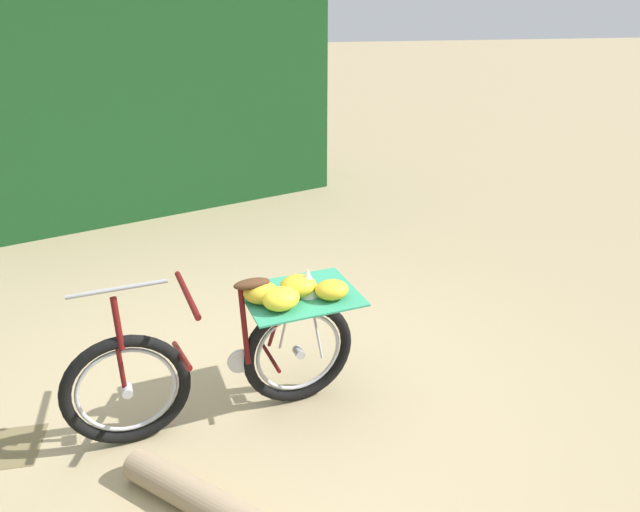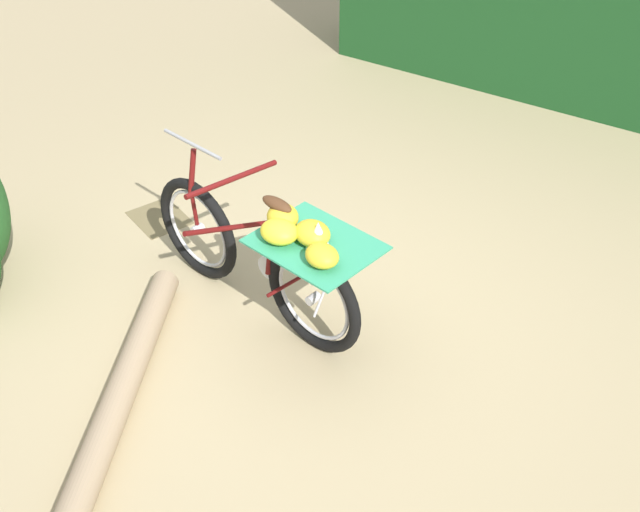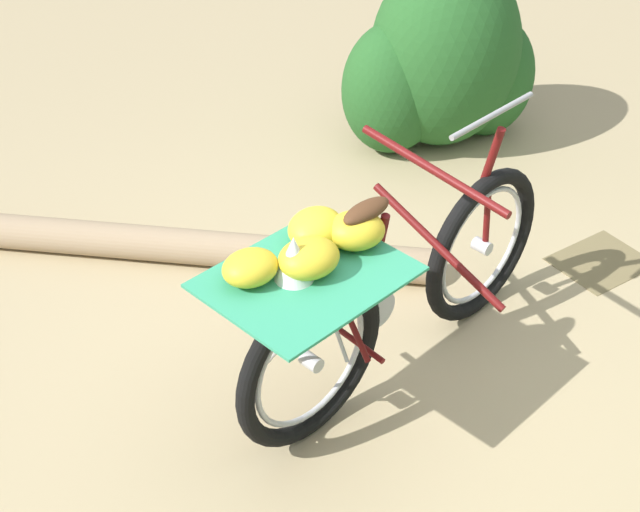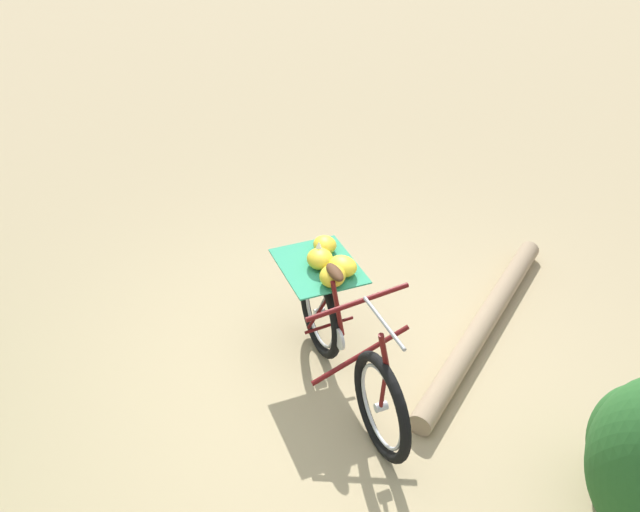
% 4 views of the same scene
% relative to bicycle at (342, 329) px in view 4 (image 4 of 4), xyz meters
% --- Properties ---
extents(ground_plane, '(60.00, 60.00, 0.00)m').
position_rel_bicycle_xyz_m(ground_plane, '(-0.05, -0.14, -0.50)').
color(ground_plane, tan).
extents(bicycle, '(1.80, 0.82, 1.03)m').
position_rel_bicycle_xyz_m(bicycle, '(0.00, 0.00, 0.00)').
color(bicycle, black).
rests_on(bicycle, ground_plane).
extents(fallen_log, '(2.02, 1.85, 0.17)m').
position_rel_bicycle_xyz_m(fallen_log, '(-0.34, 1.26, -0.41)').
color(fallen_log, '#9E8466').
rests_on(fallen_log, ground_plane).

